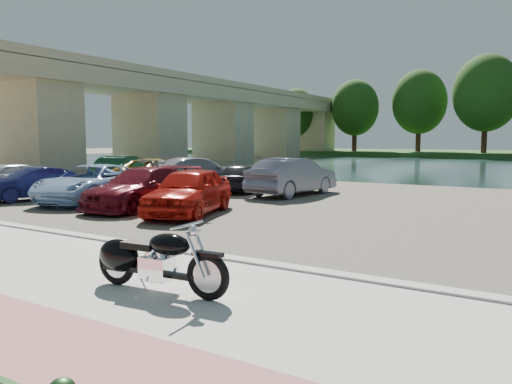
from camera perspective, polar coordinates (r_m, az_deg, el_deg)
ground at (r=8.42m, az=-15.24°, el=-10.15°), size 200.00×200.00×0.00m
promenade at (r=7.79m, az=-20.73°, el=-11.27°), size 60.00×6.00×0.10m
kerb at (r=9.82m, az=-6.63°, el=-7.23°), size 60.00×0.30×0.14m
parking_lot at (r=17.68m, az=11.81°, el=-1.57°), size 60.00×18.00×0.04m
river at (r=45.93m, az=24.31°, el=2.59°), size 120.00×40.00×0.00m
bridge at (r=57.67m, az=-4.40°, el=9.18°), size 7.00×56.00×8.55m
motorcycle at (r=7.56m, az=-12.23°, el=-7.52°), size 2.33×0.75×1.05m
car_0 at (r=22.89m, az=-27.10°, el=1.36°), size 2.08×4.16×1.36m
car_1 at (r=20.62m, az=-24.08°, el=0.86°), size 2.04×3.89×1.22m
car_2 at (r=19.09m, az=-18.20°, el=0.94°), size 3.38×5.34×1.37m
car_3 at (r=16.95m, az=-12.83°, el=0.46°), size 2.27×4.81×1.36m
car_4 at (r=15.24m, az=-7.65°, el=0.11°), size 2.93×4.54×1.44m
car_5 at (r=26.74m, az=-14.90°, el=2.50°), size 3.05×4.68×1.46m
car_6 at (r=24.92m, az=-11.54°, el=2.22°), size 3.45×5.31×1.36m
car_7 at (r=23.54m, az=-6.63°, el=2.21°), size 3.64×5.41×1.46m
car_8 at (r=21.76m, az=-1.61°, el=1.70°), size 2.65×4.04×1.28m
car_9 at (r=20.52m, az=4.21°, el=1.77°), size 2.04×4.75×1.52m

